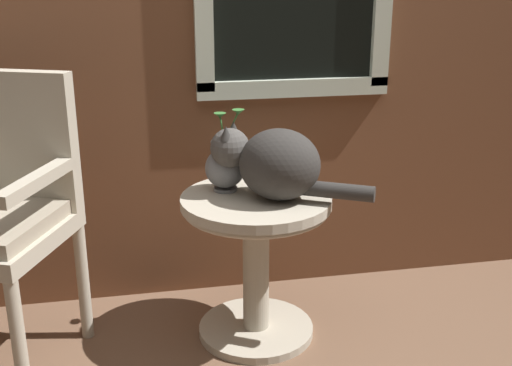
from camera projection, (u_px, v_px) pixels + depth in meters
name	position (u px, v px, depth m)	size (l,w,h in m)	color
wicker_side_table	(256.00, 242.00, 2.29)	(0.54, 0.54, 0.55)	#B2A893
cat	(275.00, 163.00, 2.18)	(0.53, 0.36, 0.26)	#33302D
pewter_vase_with_ivy	(225.00, 165.00, 2.27)	(0.14, 0.14, 0.30)	slate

